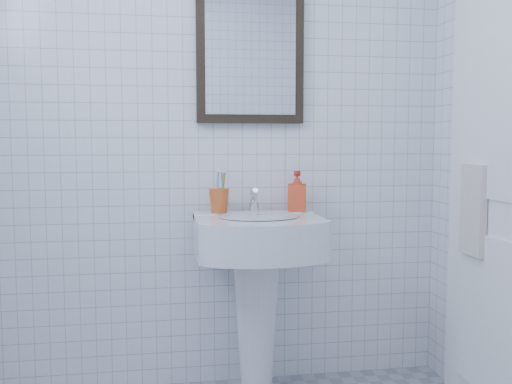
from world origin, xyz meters
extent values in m
cube|color=white|center=(0.00, 1.20, 1.25)|extent=(2.20, 0.02, 2.50)
cone|color=white|center=(0.17, 1.01, 0.34)|extent=(0.21, 0.21, 0.68)
cube|color=white|center=(0.17, 0.96, 0.75)|extent=(0.55, 0.39, 0.17)
cube|color=white|center=(0.17, 1.11, 0.82)|extent=(0.55, 0.10, 0.03)
cylinder|color=silver|center=(0.17, 0.93, 0.84)|extent=(0.34, 0.34, 0.01)
cylinder|color=silver|center=(0.17, 1.09, 0.86)|extent=(0.05, 0.05, 0.05)
cylinder|color=silver|center=(0.17, 1.07, 0.91)|extent=(0.02, 0.09, 0.07)
cylinder|color=silver|center=(0.17, 1.11, 0.89)|extent=(0.03, 0.05, 0.08)
imported|color=red|center=(0.38, 1.10, 0.93)|extent=(0.10, 0.10, 0.18)
cube|color=black|center=(0.17, 1.18, 1.55)|extent=(0.50, 0.04, 0.62)
cube|color=white|center=(0.17, 1.16, 1.55)|extent=(0.42, 0.00, 0.54)
cube|color=white|center=(1.08, 0.55, 1.00)|extent=(0.04, 0.80, 2.00)
torus|color=silver|center=(1.06, 0.72, 1.05)|extent=(0.01, 0.18, 0.18)
cube|color=silver|center=(1.04, 0.72, 0.87)|extent=(0.03, 0.16, 0.38)
camera|label=1|loc=(-0.24, -1.46, 1.15)|focal=40.00mm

